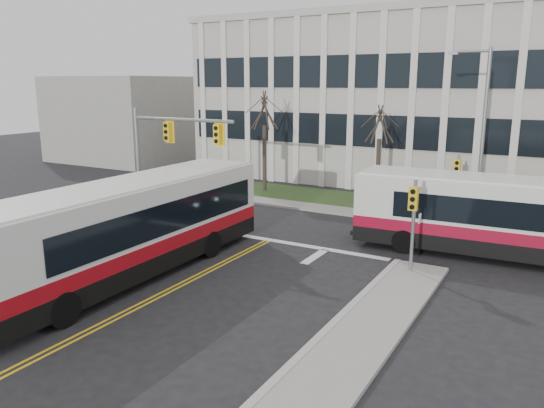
{
  "coord_description": "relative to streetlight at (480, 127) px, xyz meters",
  "views": [
    {
      "loc": [
        12.27,
        -13.16,
        7.46
      ],
      "look_at": [
        0.56,
        7.48,
        2.0
      ],
      "focal_mm": 35.0,
      "sensor_mm": 36.0,
      "label": 1
    }
  ],
  "objects": [
    {
      "name": "ground",
      "position": [
        -8.03,
        -16.2,
        -5.19
      ],
      "size": [
        120.0,
        120.0,
        0.0
      ],
      "primitive_type": "plane",
      "color": "black",
      "rests_on": "ground"
    },
    {
      "name": "sidewalk_cross",
      "position": [
        -3.03,
        -1.0,
        -5.12
      ],
      "size": [
        44.0,
        1.6,
        0.14
      ],
      "primitive_type": "cube",
      "color": "#9E9B93",
      "rests_on": "ground"
    },
    {
      "name": "building_lawn",
      "position": [
        -3.03,
        1.8,
        -5.13
      ],
      "size": [
        44.0,
        5.0,
        0.12
      ],
      "primitive_type": "cube",
      "color": "#2E4C20",
      "rests_on": "ground"
    },
    {
      "name": "office_building",
      "position": [
        -3.03,
        13.8,
        0.81
      ],
      "size": [
        40.0,
        16.0,
        12.0
      ],
      "primitive_type": "cube",
      "color": "beige",
      "rests_on": "ground"
    },
    {
      "name": "building_annex",
      "position": [
        -34.03,
        9.8,
        -1.19
      ],
      "size": [
        12.0,
        12.0,
        8.0
      ],
      "primitive_type": "cube",
      "color": "#9E9B93",
      "rests_on": "ground"
    },
    {
      "name": "mast_arm_signal",
      "position": [
        -13.65,
        -9.04,
        -0.94
      ],
      "size": [
        6.11,
        0.38,
        6.2
      ],
      "color": "slate",
      "rests_on": "ground"
    },
    {
      "name": "signal_pole_near",
      "position": [
        -0.83,
        -9.3,
        -2.69
      ],
      "size": [
        0.34,
        0.39,
        3.8
      ],
      "color": "slate",
      "rests_on": "ground"
    },
    {
      "name": "signal_pole_far",
      "position": [
        -0.83,
        -0.8,
        -2.69
      ],
      "size": [
        0.34,
        0.39,
        3.8
      ],
      "color": "slate",
      "rests_on": "ground"
    },
    {
      "name": "streetlight",
      "position": [
        0.0,
        0.0,
        0.0
      ],
      "size": [
        2.15,
        0.25,
        9.2
      ],
      "color": "slate",
      "rests_on": "ground"
    },
    {
      "name": "directory_sign",
      "position": [
        -5.53,
        1.3,
        -4.02
      ],
      "size": [
        1.5,
        0.12,
        2.0
      ],
      "color": "slate",
      "rests_on": "ground"
    },
    {
      "name": "tree_left",
      "position": [
        -14.03,
        1.8,
        0.32
      ],
      "size": [
        1.8,
        1.8,
        7.7
      ],
      "color": "#42352B",
      "rests_on": "ground"
    },
    {
      "name": "tree_mid",
      "position": [
        -6.03,
        2.0,
        -0.31
      ],
      "size": [
        1.8,
        1.8,
        6.82
      ],
      "color": "#42352B",
      "rests_on": "ground"
    },
    {
      "name": "bus_main",
      "position": [
        -10.34,
        -14.91,
        -3.36
      ],
      "size": [
        3.07,
        13.8,
        3.68
      ],
      "primitive_type": null,
      "rotation": [
        0.0,
        0.0,
        0.01
      ],
      "color": "silver",
      "rests_on": "ground"
    },
    {
      "name": "bus_cross",
      "position": [
        2.18,
        -5.28,
        -3.49
      ],
      "size": [
        12.94,
        3.42,
        3.42
      ],
      "primitive_type": null,
      "rotation": [
        0.0,
        0.0,
        -1.52
      ],
      "color": "silver",
      "rests_on": "ground"
    },
    {
      "name": "newspaper_box_blue",
      "position": [
        -16.67,
        -15.28,
        -4.72
      ],
      "size": [
        0.62,
        0.59,
        0.95
      ],
      "primitive_type": "cube",
      "rotation": [
        0.0,
        0.0,
        0.35
      ],
      "color": "#151E93",
      "rests_on": "ground"
    }
  ]
}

